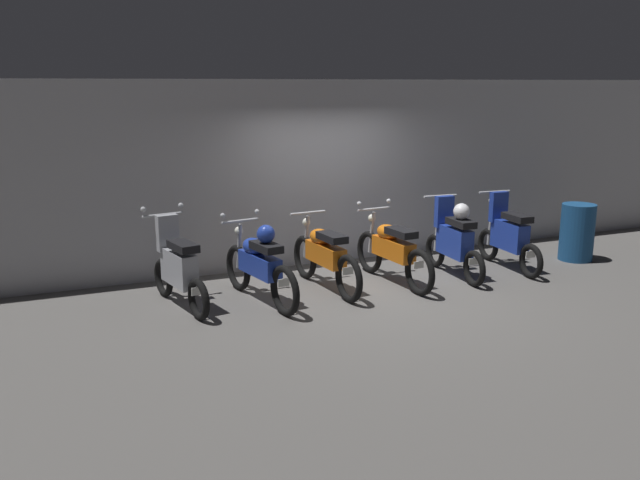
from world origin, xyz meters
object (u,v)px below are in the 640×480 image
motorbike_slot_2 (325,255)px  motorbike_slot_3 (392,250)px  motorbike_slot_4 (454,239)px  trash_bin (577,232)px  motorbike_slot_0 (178,268)px  motorbike_slot_5 (508,236)px  motorbike_slot_1 (259,264)px

motorbike_slot_2 → motorbike_slot_3: size_ratio=1.00×
motorbike_slot_2 → motorbike_slot_4: 2.06m
motorbike_slot_2 → trash_bin: 4.47m
motorbike_slot_0 → motorbike_slot_3: 3.09m
motorbike_slot_5 → motorbike_slot_4: bearing=-178.7°
motorbike_slot_5 → trash_bin: (1.38, -0.02, -0.06)m
motorbike_slot_0 → motorbike_slot_4: 4.12m
motorbike_slot_1 → motorbike_slot_3: 2.06m
motorbike_slot_4 → trash_bin: size_ratio=1.80×
motorbike_slot_3 → trash_bin: size_ratio=2.09×
motorbike_slot_1 → motorbike_slot_2: bearing=10.5°
motorbike_slot_5 → motorbike_slot_2: bearing=177.8°
motorbike_slot_4 → motorbike_slot_5: bearing=1.3°
trash_bin → motorbike_slot_3: bearing=179.4°
motorbike_slot_1 → motorbike_slot_3: same height
motorbike_slot_1 → trash_bin: motorbike_slot_1 is taller
trash_bin → motorbike_slot_5: bearing=179.0°
motorbike_slot_3 → trash_bin: 3.44m
motorbike_slot_5 → motorbike_slot_0: bearing=178.4°
trash_bin → motorbike_slot_0: bearing=178.5°
motorbike_slot_0 → motorbike_slot_1: (1.03, -0.22, 0.00)m
motorbike_slot_0 → motorbike_slot_5: (5.15, -0.15, -0.00)m
trash_bin → motorbike_slot_4: bearing=180.0°
motorbike_slot_0 → trash_bin: (6.53, -0.17, -0.06)m
motorbike_slot_5 → motorbike_slot_1: bearing=-179.0°
motorbike_slot_2 → motorbike_slot_5: (3.09, -0.12, 0.03)m
motorbike_slot_2 → motorbike_slot_3: (1.03, -0.10, 0.00)m
motorbike_slot_3 → motorbike_slot_5: (2.06, -0.01, 0.03)m
motorbike_slot_0 → trash_bin: 6.53m
motorbike_slot_3 → motorbike_slot_5: bearing=-0.4°
motorbike_slot_4 → motorbike_slot_2: bearing=176.1°
motorbike_slot_4 → motorbike_slot_3: bearing=177.9°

